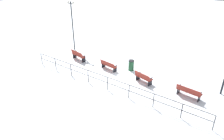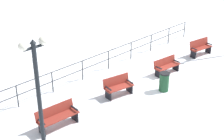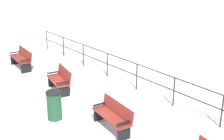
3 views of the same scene
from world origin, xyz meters
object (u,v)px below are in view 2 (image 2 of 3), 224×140
lamppost_near (38,91)px  bench_fourth (200,47)px  bench_second (118,86)px  bench_nearest (57,116)px  trash_bin (164,82)px  bench_third (166,66)px

lamppost_near → bench_fourth: bearing=97.9°
lamppost_near → bench_second: bearing=109.2°
bench_second → bench_nearest: bearing=-77.7°
bench_nearest → bench_fourth: (0.10, 10.41, 0.04)m
bench_fourth → trash_bin: 5.22m
lamppost_near → trash_bin: lamppost_near is taller
bench_third → bench_fourth: bearing=97.8°
bench_nearest → bench_third: bench_nearest is taller
bench_fourth → bench_second: bearing=-82.2°
lamppost_near → bench_nearest: bearing=135.2°
bench_second → bench_fourth: bearing=100.5°
bench_second → bench_fourth: bench_fourth is taller
bench_nearest → bench_second: size_ratio=1.17×
bench_second → trash_bin: size_ratio=1.59×
bench_third → trash_bin: trash_bin is taller
bench_second → bench_third: (0.20, 3.46, -0.02)m
bench_nearest → bench_fourth: bench_fourth is taller
bench_third → trash_bin: 1.94m
bench_fourth → lamppost_near: size_ratio=0.36×
bench_nearest → bench_third: size_ratio=1.08×
bench_nearest → bench_third: bearing=93.4°
bench_nearest → lamppost_near: bearing=-40.1°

